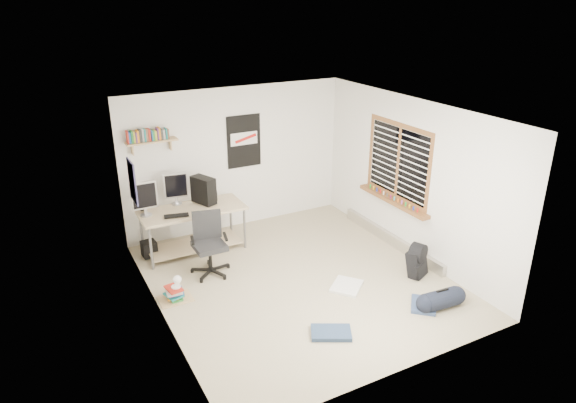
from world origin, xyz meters
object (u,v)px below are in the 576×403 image
desk (194,230)px  backpack (417,263)px  duffel_bag (441,299)px  office_chair (209,244)px  book_stack (174,290)px

desk → backpack: size_ratio=4.02×
backpack → duffel_bag: (-0.29, -0.83, -0.06)m
backpack → duffel_bag: backpack is taller
backpack → duffel_bag: 0.88m
duffel_bag → desk: bearing=131.4°
desk → office_chair: office_chair is taller
desk → office_chair: 0.84m
duffel_bag → backpack: bearing=74.9°
office_chair → backpack: 3.09m
office_chair → book_stack: size_ratio=2.05×
book_stack → desk: bearing=60.9°
backpack → book_stack: 3.54m
desk → backpack: (2.67, -2.33, -0.16)m
backpack → book_stack: (-3.38, 1.05, -0.05)m
book_stack → backpack: bearing=-17.3°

